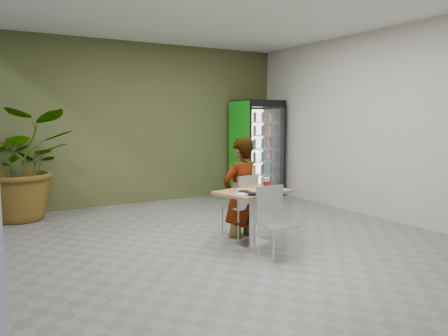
# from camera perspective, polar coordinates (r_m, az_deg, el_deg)

# --- Properties ---
(ground) EXTENTS (7.00, 7.00, 0.00)m
(ground) POSITION_cam_1_polar(r_m,az_deg,el_deg) (6.03, 1.51, -10.00)
(ground) COLOR gray
(ground) RESTS_ON ground
(room_envelope) EXTENTS (6.00, 7.00, 3.20)m
(room_envelope) POSITION_cam_1_polar(r_m,az_deg,el_deg) (5.78, 1.56, 5.38)
(room_envelope) COLOR silver
(room_envelope) RESTS_ON ground
(dining_table) EXTENTS (1.05, 0.84, 0.75)m
(dining_table) POSITION_cam_1_polar(r_m,az_deg,el_deg) (5.90, 3.77, -5.02)
(dining_table) COLOR #A76F47
(dining_table) RESTS_ON ground
(chair_far) EXTENTS (0.48, 0.48, 0.90)m
(chair_far) POSITION_cam_1_polar(r_m,az_deg,el_deg) (6.35, 2.52, -4.23)
(chair_far) COLOR silver
(chair_far) RESTS_ON ground
(chair_near) EXTENTS (0.41, 0.41, 0.88)m
(chair_near) POSITION_cam_1_polar(r_m,az_deg,el_deg) (5.47, 6.49, -6.21)
(chair_near) COLOR silver
(chair_near) RESTS_ON ground
(seated_woman) EXTENTS (0.72, 0.54, 1.74)m
(seated_woman) POSITION_cam_1_polar(r_m,az_deg,el_deg) (6.37, 2.17, -3.82)
(seated_woman) COLOR black
(seated_woman) RESTS_ON ground
(pizza_plate) EXTENTS (0.29, 0.27, 0.03)m
(pizza_plate) POSITION_cam_1_polar(r_m,az_deg,el_deg) (5.86, 2.80, -2.80)
(pizza_plate) COLOR silver
(pizza_plate) RESTS_ON dining_table
(soda_cup) EXTENTS (0.09, 0.09, 0.16)m
(soda_cup) POSITION_cam_1_polar(r_m,az_deg,el_deg) (5.98, 5.59, -2.04)
(soda_cup) COLOR silver
(soda_cup) RESTS_ON dining_table
(napkin_stack) EXTENTS (0.14, 0.14, 0.02)m
(napkin_stack) POSITION_cam_1_polar(r_m,az_deg,el_deg) (5.53, 2.37, -3.45)
(napkin_stack) COLOR silver
(napkin_stack) RESTS_ON dining_table
(cafeteria_tray) EXTENTS (0.49, 0.39, 0.03)m
(cafeteria_tray) POSITION_cam_1_polar(r_m,az_deg,el_deg) (5.69, 4.73, -3.13)
(cafeteria_tray) COLOR black
(cafeteria_tray) RESTS_ON dining_table
(beverage_fridge) EXTENTS (1.02, 0.82, 2.09)m
(beverage_fridge) POSITION_cam_1_polar(r_m,az_deg,el_deg) (9.61, 4.35, 2.57)
(beverage_fridge) COLOR black
(beverage_fridge) RESTS_ON ground
(potted_plant) EXTENTS (1.89, 1.70, 1.87)m
(potted_plant) POSITION_cam_1_polar(r_m,az_deg,el_deg) (8.08, -24.87, 0.42)
(potted_plant) COLOR #286126
(potted_plant) RESTS_ON ground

